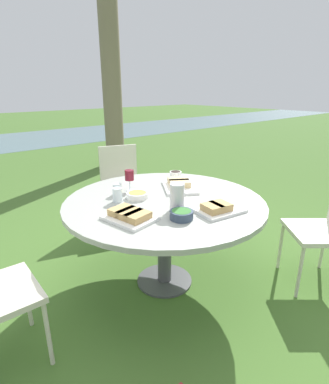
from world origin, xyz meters
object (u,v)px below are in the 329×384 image
object	(u,v)px
chair_near_right	(329,223)
chair_far_back	(121,179)
water_pitcher	(177,197)
wine_glass	(129,176)
dining_table	(164,209)

from	to	relation	value
chair_near_right	chair_far_back	size ratio (longest dim) A/B	1.00
chair_far_back	chair_near_right	bearing A→B (deg)	-75.29
water_pitcher	wine_glass	distance (m)	0.56
dining_table	chair_far_back	distance (m)	1.31
dining_table	wine_glass	size ratio (longest dim) A/B	8.71
dining_table	chair_near_right	bearing A→B (deg)	-40.98
dining_table	chair_far_back	xyz separation A→B (m)	(0.42, 1.24, -0.12)
chair_near_right	water_pitcher	size ratio (longest dim) A/B	4.67
wine_glass	chair_far_back	bearing A→B (deg)	61.22
chair_far_back	water_pitcher	distance (m)	1.56
chair_near_right	water_pitcher	bearing A→B (deg)	148.99
chair_far_back	dining_table	bearing A→B (deg)	-108.58
chair_far_back	wine_glass	world-z (taller)	wine_glass
water_pitcher	chair_far_back	bearing A→B (deg)	71.36
water_pitcher	chair_near_right	bearing A→B (deg)	-31.01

